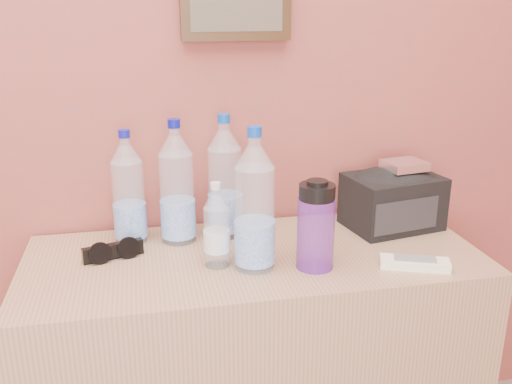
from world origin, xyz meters
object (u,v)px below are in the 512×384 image
(dresser, at_px, (254,374))
(sunglasses, at_px, (113,251))
(pet_large_c, at_px, (225,183))
(pet_large_d, at_px, (255,208))
(pet_large_a, at_px, (128,193))
(foil_packet, at_px, (405,165))
(nalgene_bottle, at_px, (316,225))
(pet_small, at_px, (217,230))
(pet_large_b, at_px, (177,189))
(toiletry_bag, at_px, (393,198))
(ac_remote, at_px, (415,263))

(dresser, xyz_separation_m, sunglasses, (-0.36, 0.05, 0.39))
(pet_large_c, distance_m, pet_large_d, 0.23)
(pet_large_a, xyz_separation_m, foil_packet, (0.78, -0.05, 0.05))
(foil_packet, bearing_deg, nalgene_bottle, -147.14)
(pet_small, relative_size, foil_packet, 1.94)
(dresser, bearing_deg, pet_large_b, 143.81)
(pet_large_b, height_order, sunglasses, pet_large_b)
(pet_large_d, bearing_deg, toiletry_bag, 22.73)
(pet_large_b, distance_m, foil_packet, 0.65)
(pet_large_a, bearing_deg, toiletry_bag, -3.48)
(pet_large_b, xyz_separation_m, toiletry_bag, (0.62, -0.02, -0.06))
(pet_large_a, xyz_separation_m, pet_small, (0.21, -0.20, -0.04))
(pet_large_d, bearing_deg, nalgene_bottle, -11.10)
(foil_packet, bearing_deg, dresser, -166.69)
(foil_packet, bearing_deg, ac_remote, -107.72)
(pet_large_a, distance_m, ac_remote, 0.77)
(dresser, height_order, toiletry_bag, toiletry_bag)
(sunglasses, bearing_deg, nalgene_bottle, -33.53)
(dresser, bearing_deg, nalgene_bottle, -37.84)
(ac_remote, bearing_deg, nalgene_bottle, -171.97)
(pet_large_b, distance_m, pet_large_c, 0.14)
(pet_small, bearing_deg, sunglasses, 159.99)
(toiletry_bag, bearing_deg, sunglasses, 174.16)
(dresser, relative_size, pet_large_b, 3.49)
(dresser, distance_m, pet_large_a, 0.62)
(sunglasses, relative_size, ac_remote, 0.92)
(pet_large_d, bearing_deg, pet_large_b, 129.19)
(pet_large_c, xyz_separation_m, ac_remote, (0.43, -0.31, -0.14))
(dresser, bearing_deg, ac_remote, -22.84)
(pet_large_b, distance_m, nalgene_bottle, 0.40)
(dresser, xyz_separation_m, pet_large_c, (-0.05, 0.15, 0.53))
(pet_large_b, xyz_separation_m, foil_packet, (0.65, -0.03, 0.04))
(nalgene_bottle, xyz_separation_m, foil_packet, (0.33, 0.21, 0.08))
(pet_large_c, height_order, pet_small, pet_large_c)
(ac_remote, bearing_deg, pet_large_a, 176.12)
(foil_packet, bearing_deg, pet_large_c, 175.19)
(pet_large_a, relative_size, pet_small, 1.44)
(dresser, height_order, pet_large_b, pet_large_b)
(pet_small, xyz_separation_m, nalgene_bottle, (0.24, -0.06, 0.02))
(pet_small, height_order, sunglasses, pet_small)
(pet_large_a, height_order, pet_large_c, pet_large_c)
(pet_large_c, bearing_deg, foil_packet, -4.81)
(pet_large_c, distance_m, foil_packet, 0.52)
(ac_remote, bearing_deg, pet_large_c, 164.83)
(pet_large_a, distance_m, sunglasses, 0.17)
(pet_large_a, height_order, toiletry_bag, pet_large_a)
(dresser, xyz_separation_m, nalgene_bottle, (0.13, -0.10, 0.48))
(pet_small, bearing_deg, pet_large_b, 114.59)
(pet_large_d, xyz_separation_m, pet_small, (-0.09, 0.03, -0.06))
(pet_large_c, bearing_deg, pet_large_d, -80.66)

